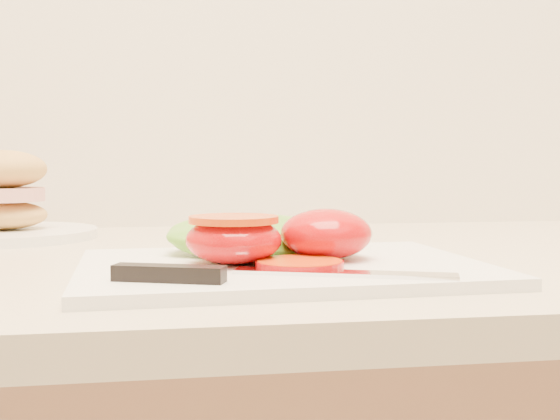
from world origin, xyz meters
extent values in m
cube|color=white|center=(-0.55, 1.54, 0.94)|extent=(0.36, 0.27, 0.01)
ellipsoid|color=red|center=(-0.51, 1.55, 0.96)|extent=(0.08, 0.08, 0.05)
ellipsoid|color=red|center=(-0.59, 1.54, 0.96)|extent=(0.08, 0.08, 0.04)
cylinder|color=red|center=(-0.59, 1.54, 0.98)|extent=(0.08, 0.08, 0.01)
cylinder|color=#D14B0C|center=(-0.54, 1.50, 0.94)|extent=(0.07, 0.07, 0.01)
ellipsoid|color=#6AA52B|center=(-0.57, 1.61, 0.96)|extent=(0.18, 0.14, 0.03)
ellipsoid|color=#6AA52B|center=(-0.52, 1.62, 0.95)|extent=(0.14, 0.12, 0.02)
cube|color=silver|center=(-0.51, 1.46, 0.94)|extent=(0.17, 0.08, 0.00)
cube|color=black|center=(-0.65, 1.46, 0.95)|extent=(0.08, 0.05, 0.01)
cylinder|color=white|center=(-0.85, 1.87, 0.94)|extent=(0.23, 0.23, 0.01)
ellipsoid|color=#BB8E48|center=(-0.85, 1.87, 0.96)|extent=(0.10, 0.09, 0.04)
cylinder|color=#D8938C|center=(-0.85, 1.87, 0.99)|extent=(0.10, 0.10, 0.02)
ellipsoid|color=#BB8E48|center=(-0.85, 1.87, 1.02)|extent=(0.11, 0.09, 0.05)
camera|label=1|loc=(-0.65, 0.94, 1.03)|focal=45.00mm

